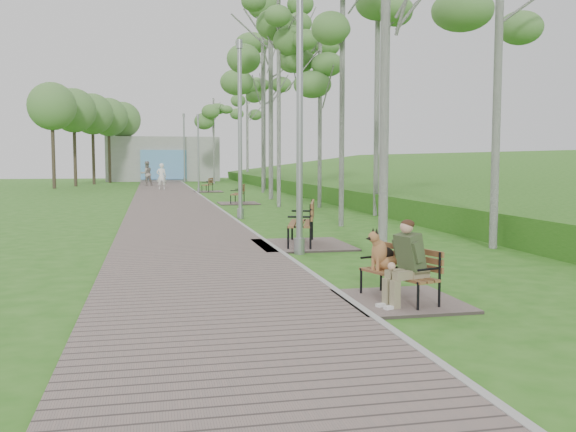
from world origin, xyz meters
The scene contains 23 objects.
ground centered at (0.00, 0.00, 0.00)m, with size 120.00×120.00×0.00m, color #296617.
walkway centered at (-1.75, 21.50, 0.02)m, with size 3.50×67.00×0.04m, color #6F605A.
kerb centered at (0.00, 21.50, 0.03)m, with size 0.10×67.00×0.05m, color #999993.
embankment centered at (12.00, 20.00, 0.00)m, with size 14.00×70.00×1.60m, color #4F882F.
building_north centered at (-1.50, 50.97, 1.99)m, with size 10.00×5.20×4.00m.
bench_main centered at (0.60, -1.53, 0.37)m, with size 1.54×1.71×1.34m.
bench_second centered at (0.67, 4.40, 0.24)m, with size 2.04×2.27×1.25m.
bench_third centered at (1.11, 18.49, 0.19)m, with size 1.72×1.91×1.06m.
bench_far centered at (0.71, 29.26, 0.19)m, with size 1.71×1.90×1.05m.
lamp_post_near centered at (0.35, 3.16, 2.69)m, with size 0.22×0.22×5.75m.
lamp_post_second centered at (0.26, 11.36, 2.71)m, with size 0.22×0.22×5.79m.
lamp_post_third centered at (0.14, 28.60, 2.15)m, with size 0.18×0.18×4.60m.
lamp_post_far centered at (0.27, 47.30, 2.78)m, with size 0.23×0.23×5.94m.
pedestrian_near centered at (-1.95, 32.42, 0.86)m, with size 0.63×0.41×1.72m, color white.
pedestrian_far centered at (-2.93, 38.70, 0.91)m, with size 0.89×0.69×1.83m, color gray.
birch_mid_a centered at (2.51, 16.19, 7.11)m, with size 2.45×2.45×9.06m.
birch_mid_b centered at (4.08, 15.61, 6.13)m, with size 2.27×2.27×7.81m.
birch_mid_c centered at (3.16, 21.46, 7.79)m, with size 2.93×2.93×9.92m.
birch_far_a centered at (4.11, 19.38, 7.27)m, with size 2.79×2.79×9.26m.
birch_far_b centered at (3.87, 27.85, 7.37)m, with size 2.95×2.95×9.38m.
birch_far_c centered at (4.48, 30.84, 7.22)m, with size 2.53×2.53×9.20m.
birch_distant_a centered at (2.39, 42.37, 5.59)m, with size 2.39×2.39×7.12m.
birch_distant_b centered at (5.87, 47.48, 7.30)m, with size 2.78×2.78×9.30m.
Camera 1 is at (-2.61, -9.55, 1.93)m, focal length 40.00 mm.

